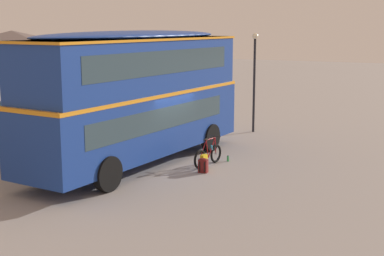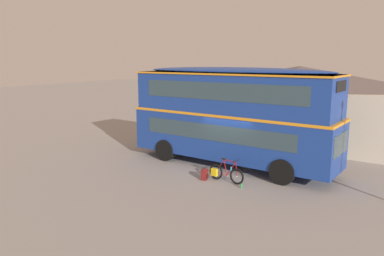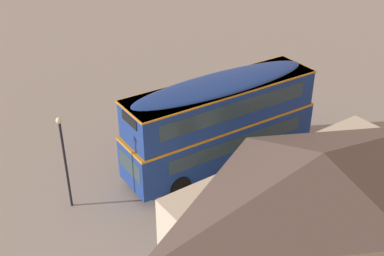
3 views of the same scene
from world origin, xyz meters
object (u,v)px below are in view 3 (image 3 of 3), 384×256
Objects in this scene: water_bottle_green_metal at (161,151)px; touring_bicycle at (180,144)px; double_decker_bus at (221,120)px; street_lamp at (64,153)px; backpack_on_ground at (190,139)px.

touring_bicycle is at bearing 157.46° from water_bottle_green_metal.
water_bottle_green_metal is at bearing -56.73° from double_decker_bus.
double_decker_bus is 7.78m from street_lamp.
double_decker_bus reaches higher than water_bottle_green_metal.
touring_bicycle is 0.38× the size of street_lamp.
double_decker_bus is at bearing 168.21° from street_lamp.
double_decker_bus is at bearing 123.27° from water_bottle_green_metal.
double_decker_bus reaches higher than touring_bicycle.
double_decker_bus is 3.51m from backpack_on_ground.
double_decker_bus is 6.01× the size of touring_bicycle.
double_decker_bus reaches higher than backpack_on_ground.
backpack_on_ground is 2.26× the size of water_bottle_green_metal.
backpack_on_ground reaches higher than water_bottle_green_metal.
touring_bicycle is 7.77× the size of water_bottle_green_metal.
street_lamp is at bearing -11.79° from double_decker_bus.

